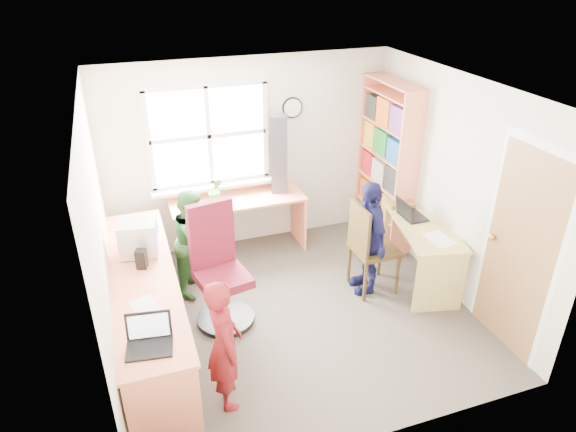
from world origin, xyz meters
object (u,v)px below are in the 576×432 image
object	(u,v)px
swivel_chair	(219,273)
laptop_right	(409,213)
l_desk	(172,321)
person_red	(224,344)
person_green	(195,241)
person_navy	(368,237)
cd_tower	(279,155)
bookshelf	(386,168)
potted_plant	(215,191)
crt_monitor	(138,237)
wooden_chair	(368,245)
right_desk	(422,240)
laptop_left	(149,339)

from	to	relation	value
swivel_chair	laptop_right	bearing A→B (deg)	-7.13
l_desk	person_red	bearing A→B (deg)	-61.38
person_green	person_navy	distance (m)	1.91
cd_tower	person_navy	xyz separation A→B (m)	(0.60, -1.29, -0.58)
swivel_chair	person_green	distance (m)	0.63
swivel_chair	bookshelf	bearing A→B (deg)	11.39
person_navy	l_desk	bearing A→B (deg)	-72.32
swivel_chair	person_red	world-z (taller)	swivel_chair
laptop_right	potted_plant	world-z (taller)	potted_plant
crt_monitor	wooden_chair	bearing A→B (deg)	-0.30
wooden_chair	l_desk	bearing A→B (deg)	-169.50
laptop_right	swivel_chair	bearing A→B (deg)	93.97
crt_monitor	person_green	size ratio (longest dim) A/B	0.33
laptop_right	crt_monitor	bearing A→B (deg)	86.91
cd_tower	laptop_right	bearing A→B (deg)	-24.07
laptop_right	person_red	xyz separation A→B (m)	(-2.47, -1.27, -0.17)
potted_plant	right_desk	bearing A→B (deg)	-31.32
right_desk	bookshelf	bearing A→B (deg)	99.35
right_desk	person_green	size ratio (longest dim) A/B	1.11
right_desk	person_navy	xyz separation A→B (m)	(-0.67, 0.05, 0.14)
crt_monitor	potted_plant	xyz separation A→B (m)	(0.96, 0.89, -0.02)
laptop_left	person_green	bearing A→B (deg)	77.90
wooden_chair	swivel_chair	bearing A→B (deg)	177.82
right_desk	swivel_chair	distance (m)	2.34
potted_plant	cd_tower	bearing A→B (deg)	4.59
l_desk	person_red	size ratio (longest dim) A/B	2.42
laptop_right	person_green	bearing A→B (deg)	79.29
bookshelf	wooden_chair	bearing A→B (deg)	-125.84
swivel_chair	laptop_right	world-z (taller)	swivel_chair
laptop_left	cd_tower	world-z (taller)	cd_tower
laptop_right	person_navy	size ratio (longest dim) A/B	0.25
laptop_left	cd_tower	xyz separation A→B (m)	(1.84, 2.37, 0.44)
bookshelf	potted_plant	world-z (taller)	bookshelf
wooden_chair	person_red	distance (m)	2.15
crt_monitor	person_green	bearing A→B (deg)	34.94
bookshelf	swivel_chair	xyz separation A→B (m)	(-2.41, -0.99, -0.45)
swivel_chair	laptop_right	size ratio (longest dim) A/B	3.82
bookshelf	swivel_chair	world-z (taller)	bookshelf
bookshelf	person_red	world-z (taller)	bookshelf
laptop_left	laptop_right	distance (m)	3.28
cd_tower	person_navy	bearing A→B (deg)	-46.08
right_desk	cd_tower	bearing A→B (deg)	146.49
right_desk	person_navy	world-z (taller)	person_navy
swivel_chair	person_navy	size ratio (longest dim) A/B	0.97
laptop_right	wooden_chair	bearing A→B (deg)	107.87
person_green	person_navy	size ratio (longest dim) A/B	0.92
l_desk	laptop_left	size ratio (longest dim) A/B	7.61
swivel_chair	laptop_right	xyz separation A→B (m)	(2.27, 0.15, 0.22)
cd_tower	person_green	world-z (taller)	cd_tower
right_desk	person_green	world-z (taller)	person_green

